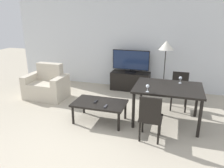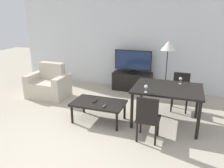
% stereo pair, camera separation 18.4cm
% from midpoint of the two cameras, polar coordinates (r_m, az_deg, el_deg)
% --- Properties ---
extents(ground_plane, '(18.00, 18.00, 0.00)m').
position_cam_midpoint_polar(ground_plane, '(3.79, -12.87, -17.55)').
color(ground_plane, '#B2A893').
extents(wall_back, '(6.97, 0.06, 2.70)m').
position_cam_midpoint_polar(wall_back, '(6.55, 2.39, 10.85)').
color(wall_back, silver).
rests_on(wall_back, ground_plane).
extents(armchair, '(1.06, 0.70, 0.89)m').
position_cam_midpoint_polar(armchair, '(6.10, -17.50, -0.51)').
color(armchair, beige).
rests_on(armchair, ground_plane).
extents(tv_stand, '(1.12, 0.46, 0.53)m').
position_cam_midpoint_polar(tv_stand, '(6.43, 3.98, 0.78)').
color(tv_stand, black).
rests_on(tv_stand, ground_plane).
extents(tv, '(1.06, 0.32, 0.65)m').
position_cam_midpoint_polar(tv, '(6.28, 4.09, 5.94)').
color(tv, black).
rests_on(tv, tv_stand).
extents(coffee_table, '(1.08, 0.65, 0.43)m').
position_cam_midpoint_polar(coffee_table, '(4.53, -4.42, -5.35)').
color(coffee_table, black).
rests_on(coffee_table, ground_plane).
extents(dining_table, '(1.33, 1.01, 0.77)m').
position_cam_midpoint_polar(dining_table, '(4.50, 13.29, -1.70)').
color(dining_table, black).
rests_on(dining_table, ground_plane).
extents(dining_chair_near, '(0.40, 0.40, 0.86)m').
position_cam_midpoint_polar(dining_chair_near, '(3.86, 8.65, -8.35)').
color(dining_chair_near, black).
rests_on(dining_chair_near, ground_plane).
extents(dining_chair_far, '(0.40, 0.40, 0.86)m').
position_cam_midpoint_polar(dining_chair_far, '(5.34, 16.28, -1.27)').
color(dining_chair_far, black).
rests_on(dining_chair_far, ground_plane).
extents(floor_lamp, '(0.40, 0.40, 1.50)m').
position_cam_midpoint_polar(floor_lamp, '(5.89, 13.07, 9.26)').
color(floor_lamp, black).
rests_on(floor_lamp, ground_plane).
extents(remote_primary, '(0.04, 0.15, 0.02)m').
position_cam_midpoint_polar(remote_primary, '(4.30, -2.92, -5.83)').
color(remote_primary, '#38383D').
rests_on(remote_primary, coffee_table).
extents(remote_secondary, '(0.04, 0.15, 0.02)m').
position_cam_midpoint_polar(remote_secondary, '(4.53, -5.45, -4.58)').
color(remote_secondary, black).
rests_on(remote_secondary, coffee_table).
extents(wine_glass_left, '(0.07, 0.07, 0.15)m').
position_cam_midpoint_polar(wine_glass_left, '(4.73, 16.39, 1.38)').
color(wine_glass_left, silver).
rests_on(wine_glass_left, dining_table).
extents(wine_glass_center, '(0.07, 0.07, 0.15)m').
position_cam_midpoint_polar(wine_glass_center, '(4.08, 8.03, -0.70)').
color(wine_glass_center, silver).
rests_on(wine_glass_center, dining_table).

